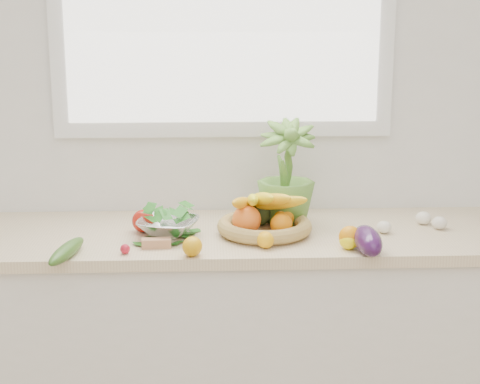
{
  "coord_description": "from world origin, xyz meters",
  "views": [
    {
      "loc": [
        -0.06,
        -0.59,
        1.66
      ],
      "look_at": [
        0.05,
        1.93,
        1.05
      ],
      "focal_mm": 55.0,
      "sensor_mm": 36.0,
      "label": 1
    }
  ],
  "objects_px": {
    "fruit_basket": "(264,220)",
    "colander_with_spinach": "(168,222)",
    "cucumber": "(67,251)",
    "potted_herb": "(286,171)",
    "apple": "(144,221)",
    "eggplant": "(368,241)"
  },
  "relations": [
    {
      "from": "cucumber",
      "to": "fruit_basket",
      "type": "relative_size",
      "value": 0.64
    },
    {
      "from": "eggplant",
      "to": "cucumber",
      "type": "bearing_deg",
      "value": -179.67
    },
    {
      "from": "eggplant",
      "to": "potted_herb",
      "type": "distance_m",
      "value": 0.44
    },
    {
      "from": "apple",
      "to": "colander_with_spinach",
      "type": "bearing_deg",
      "value": -35.97
    },
    {
      "from": "apple",
      "to": "potted_herb",
      "type": "height_order",
      "value": "potted_herb"
    },
    {
      "from": "fruit_basket",
      "to": "colander_with_spinach",
      "type": "xyz_separation_m",
      "value": [
        -0.34,
        -0.02,
        0.01
      ]
    },
    {
      "from": "apple",
      "to": "colander_with_spinach",
      "type": "xyz_separation_m",
      "value": [
        0.09,
        -0.07,
        0.02
      ]
    },
    {
      "from": "apple",
      "to": "potted_herb",
      "type": "xyz_separation_m",
      "value": [
        0.52,
        0.06,
        0.16
      ]
    },
    {
      "from": "cucumber",
      "to": "potted_herb",
      "type": "height_order",
      "value": "potted_herb"
    },
    {
      "from": "apple",
      "to": "cucumber",
      "type": "height_order",
      "value": "apple"
    },
    {
      "from": "cucumber",
      "to": "colander_with_spinach",
      "type": "distance_m",
      "value": 0.38
    },
    {
      "from": "potted_herb",
      "to": "apple",
      "type": "bearing_deg",
      "value": -173.16
    },
    {
      "from": "potted_herb",
      "to": "colander_with_spinach",
      "type": "relative_size",
      "value": 1.46
    },
    {
      "from": "fruit_basket",
      "to": "colander_with_spinach",
      "type": "bearing_deg",
      "value": -176.14
    },
    {
      "from": "cucumber",
      "to": "colander_with_spinach",
      "type": "height_order",
      "value": "colander_with_spinach"
    },
    {
      "from": "fruit_basket",
      "to": "potted_herb",
      "type": "bearing_deg",
      "value": 49.81
    },
    {
      "from": "apple",
      "to": "cucumber",
      "type": "relative_size",
      "value": 0.31
    },
    {
      "from": "apple",
      "to": "fruit_basket",
      "type": "relative_size",
      "value": 0.2
    },
    {
      "from": "colander_with_spinach",
      "to": "eggplant",
      "type": "bearing_deg",
      "value": -17.69
    },
    {
      "from": "potted_herb",
      "to": "colander_with_spinach",
      "type": "height_order",
      "value": "potted_herb"
    },
    {
      "from": "potted_herb",
      "to": "cucumber",
      "type": "bearing_deg",
      "value": -155.01
    },
    {
      "from": "cucumber",
      "to": "potted_herb",
      "type": "xyz_separation_m",
      "value": [
        0.74,
        0.34,
        0.18
      ]
    }
  ]
}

